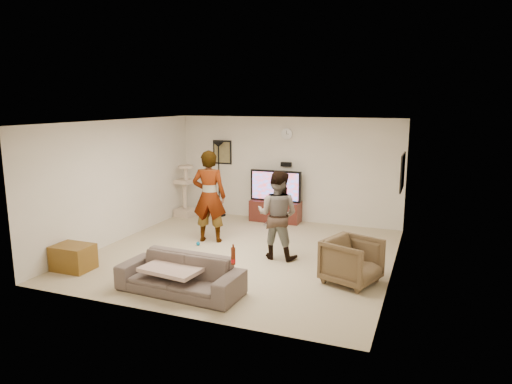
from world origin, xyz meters
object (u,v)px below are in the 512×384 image
(floor_lamp, at_px, (219,179))
(cat_tree, at_px, (185,191))
(tv, at_px, (276,186))
(armchair, at_px, (352,261))
(tv_stand, at_px, (275,211))
(sofa, at_px, (180,275))
(person_left, at_px, (209,196))
(side_table, at_px, (73,257))
(person_right, at_px, (277,215))
(beer_bottle, at_px, (233,256))

(floor_lamp, height_order, cat_tree, floor_lamp)
(tv, bearing_deg, armchair, -53.52)
(tv_stand, xyz_separation_m, sofa, (0.02, -4.54, 0.03))
(tv_stand, distance_m, person_left, 2.26)
(armchair, relative_size, side_table, 1.22)
(armchair, bearing_deg, side_table, 123.67)
(floor_lamp, relative_size, person_right, 1.14)
(tv, relative_size, side_table, 1.90)
(cat_tree, xyz_separation_m, beer_bottle, (3.20, -4.19, 0.03))
(cat_tree, bearing_deg, sofa, -61.14)
(tv_stand, xyz_separation_m, floor_lamp, (-1.52, 0.04, 0.68))
(person_left, relative_size, sofa, 0.99)
(tv_stand, height_order, floor_lamp, floor_lamp)
(cat_tree, height_order, person_left, person_left)
(floor_lamp, xyz_separation_m, side_table, (-0.68, -4.40, -0.71))
(tv, bearing_deg, person_right, -70.48)
(tv_stand, xyz_separation_m, person_left, (-0.75, -2.01, 0.70))
(tv, relative_size, person_right, 0.77)
(armchair, bearing_deg, person_right, 83.66)
(tv_stand, bearing_deg, tv, 0.00)
(tv, xyz_separation_m, beer_bottle, (0.90, -4.54, -0.19))
(tv_stand, distance_m, sofa, 4.54)
(tv, distance_m, cat_tree, 2.33)
(person_right, bearing_deg, person_left, -13.92)
(beer_bottle, bearing_deg, tv_stand, 101.25)
(cat_tree, bearing_deg, person_right, -34.01)
(tv, height_order, armchair, tv)
(cat_tree, bearing_deg, side_table, -88.71)
(person_left, height_order, side_table, person_left)
(tv, xyz_separation_m, side_table, (-2.20, -4.35, -0.66))
(tv_stand, bearing_deg, beer_bottle, -78.75)
(person_left, xyz_separation_m, side_table, (-1.45, -2.34, -0.73))
(person_right, xyz_separation_m, side_table, (-3.08, -1.87, -0.60))
(person_left, distance_m, person_right, 1.70)
(tv_stand, height_order, side_table, tv_stand)
(tv, relative_size, cat_tree, 0.95)
(person_left, relative_size, person_right, 1.16)
(person_left, bearing_deg, sofa, 94.09)
(person_left, relative_size, armchair, 2.37)
(cat_tree, relative_size, person_right, 0.81)
(tv_stand, bearing_deg, cat_tree, -171.48)
(person_right, bearing_deg, beer_bottle, 92.84)
(tv_stand, relative_size, side_table, 1.85)
(sofa, bearing_deg, tv_stand, 93.19)
(floor_lamp, xyz_separation_m, person_right, (2.40, -2.53, -0.12))
(floor_lamp, bearing_deg, armchair, -39.93)
(floor_lamp, xyz_separation_m, sofa, (1.54, -4.58, -0.65))
(person_right, height_order, armchair, person_right)
(floor_lamp, height_order, sofa, floor_lamp)
(tv_stand, relative_size, cat_tree, 0.92)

